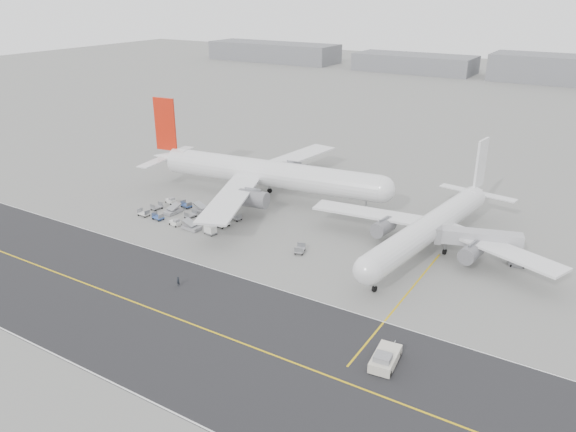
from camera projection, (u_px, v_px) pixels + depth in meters
The scene contains 9 objects.
ground at pixel (234, 268), 101.66m from camera, with size 700.00×700.00×0.00m, color gray.
taxiway at pixel (190, 323), 85.05m from camera, with size 220.00×59.00×0.03m.
airliner_a at pixel (264, 173), 133.12m from camera, with size 63.69×62.64×22.02m.
airliner_b at pixel (432, 226), 106.61m from camera, with size 50.21×51.07×17.67m.
pushback_tug at pixel (385, 359), 75.44m from camera, with size 3.63×8.33×2.35m.
jet_bridge at pixel (480, 240), 102.88m from camera, with size 16.41×7.72×6.17m.
gse_cluster at pixel (189, 218), 123.85m from camera, with size 26.84×16.71×1.99m, color #929297, non-canonical shape.
stray_dolly at pixel (300, 253), 107.62m from camera, with size 1.63×2.65×1.63m, color silver, non-canonical shape.
ground_crew_a at pixel (178, 281), 95.38m from camera, with size 0.62×0.41×1.71m, color black.
Camera 1 is at (55.69, -71.94, 47.36)m, focal length 35.00 mm.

